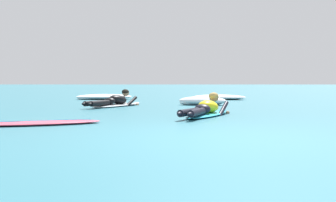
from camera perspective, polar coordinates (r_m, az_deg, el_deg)
The scene contains 7 objects.
ground_plane at distance 15.71m, azimuth 2.03°, elevation -0.02°, with size 120.00×120.00×0.00m, color #2D6B7A.
surfer_near at distance 9.16m, azimuth 5.04°, elevation -1.15°, with size 1.36×2.47×0.55m.
surfer_far at distance 12.57m, azimuth -6.99°, elevation -0.10°, with size 1.54×2.55×0.54m.
drifting_surfboard at distance 7.72m, azimuth -16.60°, elevation -2.76°, with size 2.13×1.26×0.16m.
whitewater_mid_right at distance 17.09m, azimuth 6.75°, elevation 0.49°, with size 2.29×1.58×0.19m.
whitewater_back at distance 17.41m, azimuth -8.39°, elevation 0.54°, with size 2.37×1.57×0.21m.
whitewater_far_band at distance 13.26m, azimuth 4.57°, elevation -0.00°, with size 1.59×1.05×0.27m.
Camera 1 is at (-0.35, -5.68, 0.76)m, focal length 46.34 mm.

